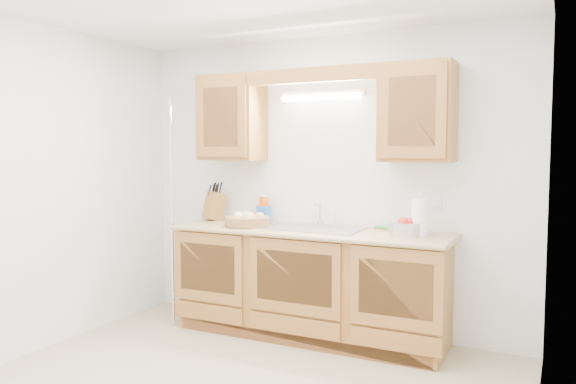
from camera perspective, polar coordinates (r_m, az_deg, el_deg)
The scene contains 17 objects.
room at distance 3.50m, azimuth -5.71°, elevation -0.52°, with size 3.52×3.50×2.50m.
base_cabinets at distance 4.68m, azimuth 2.28°, elevation -9.32°, with size 2.20×0.60×0.86m, color olive.
countertop at distance 4.58m, azimuth 2.22°, elevation -4.01°, with size 2.30×0.63×0.04m, color tan.
upper_cabinet_left at distance 5.07m, azimuth -5.71°, elevation 7.48°, with size 0.55×0.33×0.75m, color olive.
upper_cabinet_right at distance 4.42m, azimuth 13.03°, elevation 7.85°, with size 0.55×0.33×0.75m, color olive.
valance at distance 4.58m, azimuth 2.29°, elevation 11.79°, with size 2.20×0.05×0.12m, color olive.
fluorescent_fixture at distance 4.77m, azimuth 3.42°, elevation 9.76°, with size 0.76×0.08×0.08m.
sink at distance 4.61m, azimuth 2.33°, elevation -4.61°, with size 0.84×0.46×0.36m.
wire_shelf_pole at distance 4.98m, azimuth -11.71°, elevation -2.05°, with size 0.03×0.03×2.00m, color silver.
outlet_plate at distance 4.56m, azimuth 14.81°, elevation -0.79°, with size 0.08×0.01×0.12m, color white.
fruit_basket at distance 4.75m, azimuth -4.14°, elevation -2.84°, with size 0.44×0.44×0.12m.
knife_block at distance 5.19m, azimuth -7.49°, elevation -1.40°, with size 0.19×0.24×0.36m.
orange_canister at distance 4.99m, azimuth -2.47°, elevation -1.69°, with size 0.09×0.09×0.24m.
soap_bottle at distance 4.99m, azimuth -2.50°, elevation -1.85°, with size 0.10×0.10×0.22m, color #246BB4.
sponge at distance 4.63m, azimuth 9.64°, elevation -3.61°, with size 0.13×0.09×0.02m.
paper_towel at distance 4.29m, azimuth 13.28°, elevation -2.55°, with size 0.16×0.16×0.33m.
apple_bowl at distance 4.32m, azimuth 11.91°, elevation -3.55°, with size 0.29×0.29×0.14m.
Camera 1 is at (1.85, -2.96, 1.55)m, focal length 35.00 mm.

